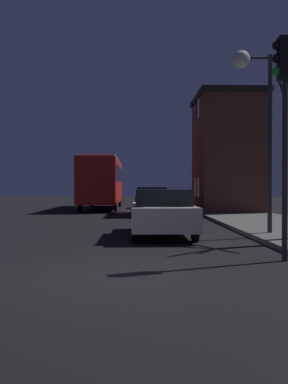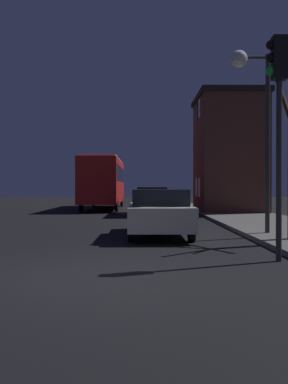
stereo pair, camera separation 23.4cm
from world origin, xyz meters
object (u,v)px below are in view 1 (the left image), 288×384
Objects in this scene: traffic_light at (284,101)px; car_near_lane at (162,211)px; bus at (102,179)px; streetlamp at (253,93)px; car_far_lane at (152,197)px; car_mid_lane at (151,200)px.

traffic_light reaches higher than car_near_lane.
car_near_lane is (3.24, -16.88, -1.32)m from bus.
car_far_lane is (-2.44, 18.56, -3.65)m from streetlamp.
traffic_light is at bearing -85.24° from car_far_lane.
streetlamp is 4.63m from car_near_lane.
streetlamp is 11.66m from car_mid_lane.
streetlamp is 1.17× the size of car_far_lane.
bus is 2.57× the size of car_mid_lane.
car_mid_lane is (0.01, 10.35, 0.03)m from car_near_lane.
car_mid_lane is (3.25, -6.54, -1.29)m from bus.
streetlamp is at bearing 82.87° from traffic_light.
traffic_light is 23.08m from car_far_lane.
car_mid_lane is 0.88× the size of car_far_lane.
car_mid_lane is at bearing -63.54° from bus.
bus is at bearing -160.05° from car_far_lane.
traffic_light is (-0.54, -4.29, -1.11)m from streetlamp.
car_near_lane is 1.00× the size of car_far_lane.
streetlamp reaches higher than bus.
bus is 2.27× the size of car_near_lane.
car_far_lane is (0.35, 7.84, -0.02)m from car_mid_lane.
car_mid_lane reaches higher than car_near_lane.
traffic_light reaches higher than bus.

